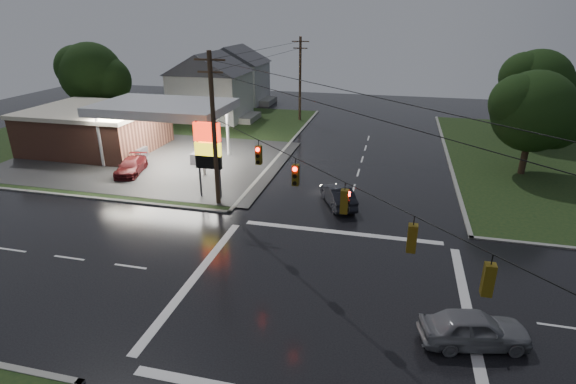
% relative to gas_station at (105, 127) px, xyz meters
% --- Properties ---
extents(ground, '(120.00, 120.00, 0.00)m').
position_rel_gas_station_xyz_m(ground, '(25.68, -19.70, -2.55)').
color(ground, black).
rests_on(ground, ground).
extents(grass_nw, '(36.00, 36.00, 0.08)m').
position_rel_gas_station_xyz_m(grass_nw, '(-0.32, 6.30, -2.51)').
color(grass_nw, black).
rests_on(grass_nw, ground).
extents(gas_station, '(26.20, 18.00, 5.60)m').
position_rel_gas_station_xyz_m(gas_station, '(0.00, 0.00, 0.00)').
color(gas_station, '#2D2D2D').
rests_on(gas_station, ground).
extents(pylon_sign, '(2.00, 0.35, 6.00)m').
position_rel_gas_station_xyz_m(pylon_sign, '(15.18, -9.20, 1.46)').
color(pylon_sign, '#59595E').
rests_on(pylon_sign, ground).
extents(utility_pole_nw, '(2.20, 0.32, 11.00)m').
position_rel_gas_station_xyz_m(utility_pole_nw, '(16.18, -10.20, 3.17)').
color(utility_pole_nw, '#382619').
rests_on(utility_pole_nw, ground).
extents(utility_pole_n, '(2.20, 0.32, 10.50)m').
position_rel_gas_station_xyz_m(utility_pole_n, '(16.18, 18.30, 2.92)').
color(utility_pole_n, '#382619').
rests_on(utility_pole_n, ground).
extents(traffic_signals, '(26.87, 26.87, 1.47)m').
position_rel_gas_station_xyz_m(traffic_signals, '(25.69, -19.72, 3.93)').
color(traffic_signals, black).
rests_on(traffic_signals, ground).
extents(house_near, '(11.05, 8.48, 8.60)m').
position_rel_gas_station_xyz_m(house_near, '(4.73, 16.30, 1.86)').
color(house_near, silver).
rests_on(house_near, ground).
extents(house_far, '(11.05, 8.48, 8.60)m').
position_rel_gas_station_xyz_m(house_far, '(3.73, 28.30, 1.86)').
color(house_far, silver).
rests_on(house_far, ground).
extents(tree_nw_behind, '(8.93, 7.60, 10.00)m').
position_rel_gas_station_xyz_m(tree_nw_behind, '(-8.17, 10.29, 3.63)').
color(tree_nw_behind, black).
rests_on(tree_nw_behind, ground).
extents(tree_ne_near, '(7.99, 6.80, 8.98)m').
position_rel_gas_station_xyz_m(tree_ne_near, '(39.82, 2.29, 3.01)').
color(tree_ne_near, black).
rests_on(tree_ne_near, ground).
extents(tree_ne_far, '(8.46, 7.20, 9.80)m').
position_rel_gas_station_xyz_m(tree_ne_far, '(42.83, 14.29, 3.63)').
color(tree_ne_far, black).
rests_on(tree_ne_far, ground).
extents(car_north, '(3.37, 4.88, 1.53)m').
position_rel_gas_station_xyz_m(car_north, '(24.88, -8.32, -1.78)').
color(car_north, black).
rests_on(car_north, ground).
extents(car_crossing, '(4.91, 2.86, 1.57)m').
position_rel_gas_station_xyz_m(car_crossing, '(32.57, -21.84, -1.76)').
color(car_crossing, gray).
rests_on(car_crossing, ground).
extents(car_pump, '(2.93, 5.03, 1.37)m').
position_rel_gas_station_xyz_m(car_pump, '(6.18, -5.70, -1.86)').
color(car_pump, '#511214').
rests_on(car_pump, ground).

